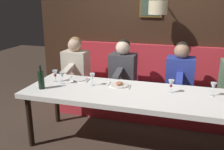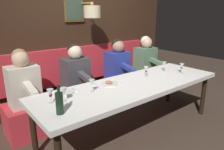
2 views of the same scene
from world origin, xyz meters
name	(u,v)px [view 1 (image 1 of 2)]	position (x,y,z in m)	size (l,w,h in m)	color
ground_plane	(137,147)	(0.00, 0.00, 0.00)	(12.00, 12.00, 0.00)	#423328
dining_table	(138,97)	(0.00, 0.00, 0.68)	(0.90, 2.82, 0.74)	white
banquette_bench	(148,104)	(0.89, 0.00, 0.23)	(0.52, 3.02, 0.45)	red
back_wall_panel	(156,28)	(1.46, 0.00, 1.36)	(0.59, 4.22, 2.90)	#382316
diner_near	(180,71)	(0.88, -0.45, 0.82)	(0.60, 0.40, 0.79)	#283893
diner_middle	(123,66)	(0.88, 0.42, 0.82)	(0.60, 0.40, 0.79)	#3D3D42
diner_far	(76,63)	(0.88, 1.22, 0.82)	(0.60, 0.40, 0.79)	beige
place_setting_0	(79,79)	(0.29, 0.90, 0.75)	(0.24, 0.32, 0.01)	silver
place_setting_1	(119,85)	(0.19, 0.29, 0.75)	(0.24, 0.32, 0.05)	silver
wine_glass_0	(92,77)	(0.10, 0.63, 0.86)	(0.07, 0.07, 0.16)	silver
wine_glass_1	(62,75)	(0.05, 1.03, 0.86)	(0.07, 0.07, 0.16)	silver
wine_glass_2	(55,74)	(0.10, 1.16, 0.86)	(0.07, 0.07, 0.16)	silver
wine_glass_3	(171,84)	(0.11, -0.37, 0.86)	(0.07, 0.07, 0.16)	silver
wine_glass_4	(213,86)	(0.14, -0.84, 0.86)	(0.07, 0.07, 0.16)	silver
wine_bottle	(41,80)	(-0.20, 1.20, 0.86)	(0.08, 0.08, 0.30)	black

